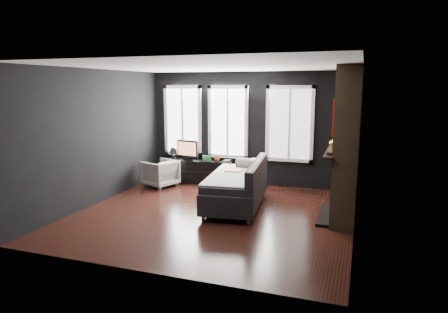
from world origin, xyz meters
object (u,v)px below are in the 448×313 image
(media_console, at_px, (200,171))
(mug, at_px, (217,158))
(sofa, at_px, (236,183))
(mantel_vase, at_px, (334,142))
(monitor, at_px, (188,149))
(armchair, at_px, (160,172))
(book, at_px, (224,156))

(media_console, height_order, mug, mug)
(sofa, height_order, mantel_vase, mantel_vase)
(monitor, height_order, mug, monitor)
(armchair, bearing_deg, book, 142.06)
(sofa, height_order, armchair, sofa)
(mug, relative_size, mantel_vase, 0.72)
(armchair, relative_size, media_console, 0.43)
(armchair, xyz_separation_m, book, (1.33, 0.82, 0.32))
(monitor, height_order, mantel_vase, mantel_vase)
(monitor, height_order, book, monitor)
(sofa, height_order, monitor, monitor)
(sofa, xyz_separation_m, book, (-0.86, 1.77, 0.20))
(media_console, bearing_deg, mantel_vase, -26.59)
(media_console, xyz_separation_m, mantel_vase, (3.25, -1.19, 1.03))
(book, relative_size, mantel_vase, 1.09)
(armchair, relative_size, mug, 5.30)
(media_console, distance_m, mug, 0.56)
(mantel_vase, bearing_deg, monitor, 162.50)
(monitor, bearing_deg, armchair, -113.72)
(media_console, bearing_deg, monitor, -173.04)
(book, xyz_separation_m, mantel_vase, (2.66, -1.32, 0.65))
(monitor, xyz_separation_m, book, (0.89, 0.20, -0.17))
(armchair, distance_m, monitor, 0.91)
(media_console, bearing_deg, book, 5.78)
(armchair, height_order, media_console, armchair)
(armchair, bearing_deg, sofa, 87.10)
(armchair, height_order, monitor, monitor)
(sofa, xyz_separation_m, mantel_vase, (1.80, 0.45, 0.85))
(sofa, relative_size, media_console, 1.32)
(monitor, distance_m, mug, 0.77)
(mantel_vase, bearing_deg, armchair, 172.90)
(armchair, bearing_deg, monitor, 164.72)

